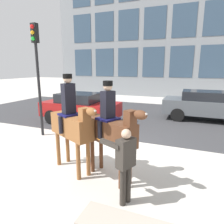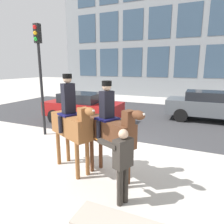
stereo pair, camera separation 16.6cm
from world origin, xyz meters
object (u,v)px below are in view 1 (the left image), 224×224
Objects in this scene: street_car_near_lane at (80,107)px; traffic_light at (37,64)px; street_car_far_lane at (205,105)px; mounted_horse_lead at (72,123)px; pedestrian_bystander at (125,161)px; mounted_horse_companion at (111,129)px.

traffic_light is (-0.50, -2.34, 2.15)m from street_car_near_lane.
mounted_horse_lead is at bearing -116.22° from street_car_far_lane.
traffic_light reaches higher than pedestrian_bystander.
mounted_horse_companion is 0.56× the size of traffic_light.
pedestrian_bystander is at bearing -102.82° from street_car_far_lane.
street_car_near_lane is at bearing -27.39° from pedestrian_bystander.
pedestrian_bystander is at bearing -26.95° from mounted_horse_companion.
mounted_horse_lead is 5.02m from street_car_near_lane.
mounted_horse_lead is 1.62× the size of pedestrian_bystander.
traffic_light is at bearing -7.57° from pedestrian_bystander.
traffic_light reaches higher than mounted_horse_companion.
pedestrian_bystander is at bearing -31.54° from traffic_light.
pedestrian_bystander is 0.38× the size of street_car_far_lane.
street_car_near_lane is 3.21m from traffic_light.
traffic_light is at bearing 170.38° from mounted_horse_lead.
traffic_light reaches higher than mounted_horse_lead.
street_car_near_lane is at bearing 78.02° from traffic_light.
pedestrian_bystander is 0.42× the size of street_car_near_lane.
mounted_horse_companion reaches higher than street_car_near_lane.
mounted_horse_lead is at bearing -35.57° from traffic_light.
street_car_far_lane is 8.66m from traffic_light.
mounted_horse_lead is 0.67× the size of street_car_near_lane.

